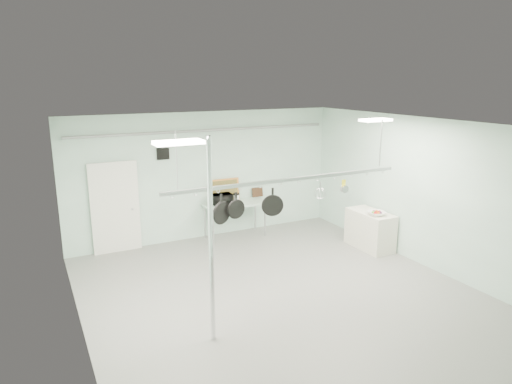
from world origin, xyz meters
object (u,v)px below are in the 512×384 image
side_cabinet (370,230)px  coffee_canister (236,199)px  fruit_bowl (377,213)px  skillet_mid (236,205)px  skillet_left (222,209)px  pot_rack (290,178)px  skillet_right (273,202)px  prep_table (235,206)px  microwave (222,199)px  chrome_pole (211,243)px

side_cabinet → coffee_canister: (-2.50, 2.23, 0.56)m
fruit_bowl → skillet_mid: size_ratio=0.83×
fruit_bowl → skillet_left: 4.38m
pot_rack → skillet_mid: bearing=180.0°
coffee_canister → skillet_right: 3.52m
side_cabinet → skillet_left: 4.64m
pot_rack → coffee_canister: 3.57m
skillet_left → skillet_mid: 0.28m
coffee_canister → pot_rack: bearing=-97.7°
pot_rack → fruit_bowl: bearing=16.0°
skillet_left → prep_table: bearing=40.0°
microwave → coffee_canister: size_ratio=2.39×
microwave → fruit_bowl: 3.77m
prep_table → skillet_right: size_ratio=3.02×
side_cabinet → microwave: bearing=142.5°
prep_table → side_cabinet: bearing=-40.8°
microwave → prep_table: bearing=177.7°
coffee_canister → skillet_left: skillet_left is taller
side_cabinet → skillet_right: skillet_right is taller
skillet_left → skillet_right: 0.99m
chrome_pole → fruit_bowl: chrome_pole is taller
coffee_canister → prep_table: bearing=-151.2°
chrome_pole → coffee_canister: bearing=60.9°
prep_table → coffee_canister: 0.18m
side_cabinet → coffee_canister: bearing=138.3°
pot_rack → fruit_bowl: pot_rack is taller
chrome_pole → prep_table: size_ratio=2.00×
skillet_right → coffee_canister: bearing=97.1°
side_cabinet → fruit_bowl: fruit_bowl is taller
prep_table → skillet_right: skillet_right is taller
prep_table → pot_rack: bearing=-96.9°
chrome_pole → fruit_bowl: 5.11m
skillet_left → skillet_mid: (0.27, 0.00, 0.03)m
coffee_canister → fruit_bowl: (2.42, -2.51, -0.06)m
side_cabinet → fruit_bowl: 0.58m
side_cabinet → coffee_canister: coffee_canister is taller
pot_rack → side_cabinet: bearing=20.4°
skillet_right → side_cabinet: bearing=39.1°
fruit_bowl → skillet_right: size_ratio=0.74×
pot_rack → coffee_canister: pot_rack is taller
microwave → skillet_left: (-1.40, -3.32, 0.78)m
side_cabinet → fruit_bowl: size_ratio=3.06×
chrome_pole → coffee_canister: 4.88m
pot_rack → skillet_left: (-1.35, 0.00, -0.41)m
prep_table → fruit_bowl: (2.47, -2.48, 0.12)m
pot_rack → skillet_left: size_ratio=8.90×
coffee_canister → skillet_mid: size_ratio=0.43×
microwave → skillet_mid: 3.60m
microwave → skillet_right: 3.44m
skillet_left → skillet_right: same height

